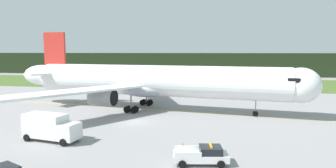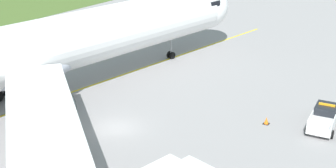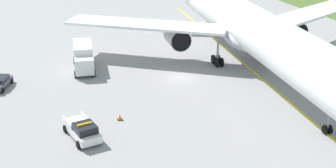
# 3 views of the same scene
# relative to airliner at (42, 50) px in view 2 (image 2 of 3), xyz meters

# --- Properties ---
(ground) EXTENTS (320.00, 320.00, 0.00)m
(ground) POSITION_rel_airliner_xyz_m (-0.58, -9.84, -5.41)
(ground) COLOR gray
(taxiway_centerline_main) EXTENTS (75.33, 10.07, 0.01)m
(taxiway_centerline_main) POSITION_rel_airliner_xyz_m (0.53, -0.07, -5.40)
(taxiway_centerline_main) COLOR yellow
(taxiway_centerline_main) RESTS_ON ground
(airliner) EXTENTS (58.20, 46.79, 14.92)m
(airliner) POSITION_rel_airliner_xyz_m (0.00, 0.00, 0.00)
(airliner) COLOR white
(airliner) RESTS_ON ground
(ops_pickup_truck) EXTENTS (5.63, 3.00, 1.94)m
(ops_pickup_truck) POSITION_rel_airliner_xyz_m (10.65, -24.83, -4.50)
(ops_pickup_truck) COLOR white
(ops_pickup_truck) RESTS_ON ground
(apron_cone) EXTENTS (0.53, 0.53, 0.67)m
(apron_cone) POSITION_rel_airliner_xyz_m (8.11, -20.41, -5.08)
(apron_cone) COLOR black
(apron_cone) RESTS_ON ground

